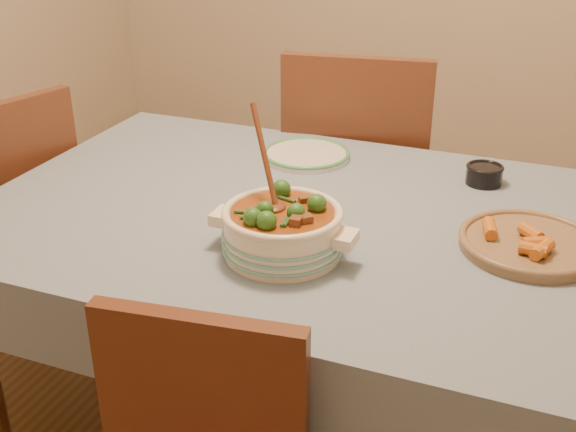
{
  "coord_description": "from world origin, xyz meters",
  "views": [
    {
      "loc": [
        0.52,
        -1.5,
        1.52
      ],
      "look_at": [
        0.0,
        -0.21,
        0.85
      ],
      "focal_mm": 45.0,
      "sensor_mm": 36.0,
      "label": 1
    }
  ],
  "objects_px": {
    "fried_plate": "(530,241)",
    "white_plate": "(306,154)",
    "chair_far": "(358,176)",
    "chair_left": "(2,223)",
    "condiment_bowl": "(484,173)",
    "dining_table": "(317,247)",
    "stew_casserole": "(282,227)"
  },
  "relations": [
    {
      "from": "fried_plate",
      "to": "white_plate",
      "type": "bearing_deg",
      "value": 152.48
    },
    {
      "from": "chair_far",
      "to": "chair_left",
      "type": "bearing_deg",
      "value": 27.12
    },
    {
      "from": "white_plate",
      "to": "chair_left",
      "type": "bearing_deg",
      "value": -160.25
    },
    {
      "from": "condiment_bowl",
      "to": "chair_left",
      "type": "bearing_deg",
      "value": -167.13
    },
    {
      "from": "condiment_bowl",
      "to": "fried_plate",
      "type": "distance_m",
      "value": 0.37
    },
    {
      "from": "white_plate",
      "to": "chair_left",
      "type": "height_order",
      "value": "chair_left"
    },
    {
      "from": "white_plate",
      "to": "chair_far",
      "type": "height_order",
      "value": "chair_far"
    },
    {
      "from": "dining_table",
      "to": "chair_far",
      "type": "xyz_separation_m",
      "value": [
        -0.1,
        0.7,
        -0.09
      ]
    },
    {
      "from": "dining_table",
      "to": "stew_casserole",
      "type": "relative_size",
      "value": 5.12
    },
    {
      "from": "dining_table",
      "to": "condiment_bowl",
      "type": "height_order",
      "value": "condiment_bowl"
    },
    {
      "from": "condiment_bowl",
      "to": "fried_plate",
      "type": "relative_size",
      "value": 0.28
    },
    {
      "from": "chair_left",
      "to": "white_plate",
      "type": "bearing_deg",
      "value": 125.69
    },
    {
      "from": "condiment_bowl",
      "to": "chair_far",
      "type": "height_order",
      "value": "chair_far"
    },
    {
      "from": "white_plate",
      "to": "fried_plate",
      "type": "height_order",
      "value": "fried_plate"
    },
    {
      "from": "chair_far",
      "to": "chair_left",
      "type": "height_order",
      "value": "chair_far"
    },
    {
      "from": "white_plate",
      "to": "chair_far",
      "type": "distance_m",
      "value": 0.41
    },
    {
      "from": "dining_table",
      "to": "chair_left",
      "type": "height_order",
      "value": "chair_left"
    },
    {
      "from": "dining_table",
      "to": "stew_casserole",
      "type": "xyz_separation_m",
      "value": [
        -0.01,
        -0.22,
        0.16
      ]
    },
    {
      "from": "condiment_bowl",
      "to": "dining_table",
      "type": "bearing_deg",
      "value": -135.71
    },
    {
      "from": "white_plate",
      "to": "fried_plate",
      "type": "xyz_separation_m",
      "value": [
        0.65,
        -0.34,
        0.01
      ]
    },
    {
      "from": "fried_plate",
      "to": "chair_far",
      "type": "bearing_deg",
      "value": 130.41
    },
    {
      "from": "white_plate",
      "to": "chair_far",
      "type": "bearing_deg",
      "value": 81.24
    },
    {
      "from": "stew_casserole",
      "to": "condiment_bowl",
      "type": "relative_size",
      "value": 3.32
    },
    {
      "from": "fried_plate",
      "to": "chair_left",
      "type": "relative_size",
      "value": 0.37
    },
    {
      "from": "condiment_bowl",
      "to": "chair_left",
      "type": "relative_size",
      "value": 0.11
    },
    {
      "from": "chair_far",
      "to": "chair_left",
      "type": "xyz_separation_m",
      "value": [
        -0.94,
        -0.68,
        -0.04
      ]
    },
    {
      "from": "stew_casserole",
      "to": "chair_far",
      "type": "height_order",
      "value": "stew_casserole"
    },
    {
      "from": "white_plate",
      "to": "chair_far",
      "type": "relative_size",
      "value": 0.31
    },
    {
      "from": "chair_far",
      "to": "stew_casserole",
      "type": "bearing_deg",
      "value": 87.21
    },
    {
      "from": "dining_table",
      "to": "chair_far",
      "type": "bearing_deg",
      "value": 98.16
    },
    {
      "from": "condiment_bowl",
      "to": "chair_left",
      "type": "distance_m",
      "value": 1.45
    },
    {
      "from": "stew_casserole",
      "to": "white_plate",
      "type": "relative_size",
      "value": 1.06
    }
  ]
}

